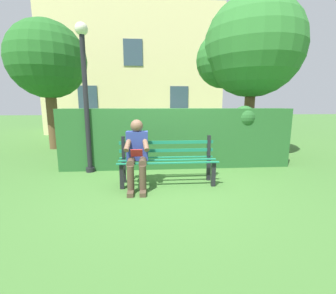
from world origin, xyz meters
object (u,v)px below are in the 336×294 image
person_seated (137,152)px  tree_far (45,62)px  lamp_post (85,87)px  park_bench (167,160)px  tree (248,50)px

person_seated → tree_far: size_ratio=0.30×
tree_far → lamp_post: tree_far is taller
person_seated → tree_far: (3.06, -4.01, 2.14)m
park_bench → tree: bearing=-135.7°
person_seated → tree: tree is taller
tree → lamp_post: 4.45m
person_seated → lamp_post: bearing=-43.7°
person_seated → tree: size_ratio=0.28×
person_seated → tree_far: tree_far is taller
person_seated → tree: bearing=-139.5°
tree → lamp_post: bearing=20.2°
park_bench → tree: size_ratio=0.41×
tree_far → park_bench: bearing=133.2°
person_seated → tree: (-2.96, -2.52, 2.29)m
park_bench → tree: (-2.41, -2.35, 2.50)m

